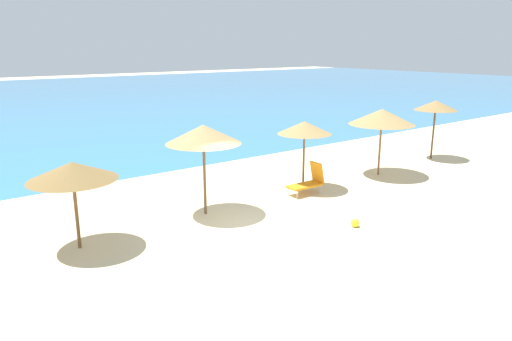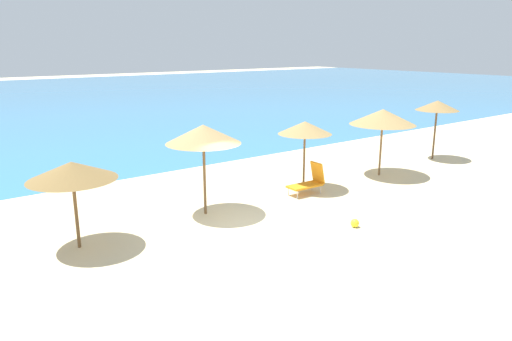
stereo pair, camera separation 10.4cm
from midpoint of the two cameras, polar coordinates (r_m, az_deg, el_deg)
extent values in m
plane|color=beige|center=(14.12, 0.03, -7.05)|extent=(160.00, 160.00, 0.00)
cylinder|color=brown|center=(13.41, -20.92, -4.63)|extent=(0.09, 0.09, 2.04)
cone|color=olive|center=(13.10, -21.36, -0.05)|extent=(2.29, 2.29, 0.48)
cylinder|color=brown|center=(15.10, -6.37, -0.77)|extent=(0.09, 0.09, 2.45)
cone|color=tan|center=(14.80, -6.52, 4.35)|extent=(2.36, 2.36, 0.59)
cylinder|color=brown|center=(17.76, 5.55, 1.28)|extent=(0.08, 0.08, 2.26)
cone|color=#9E7F4C|center=(17.52, 5.65, 5.13)|extent=(1.98, 1.98, 0.47)
cylinder|color=brown|center=(20.30, 14.45, 2.61)|extent=(0.09, 0.09, 2.28)
cone|color=#9E7F4C|center=(20.08, 14.69, 6.25)|extent=(2.67, 2.67, 0.63)
cylinder|color=brown|center=(24.03, 20.33, 4.22)|extent=(0.09, 0.09, 2.47)
cone|color=olive|center=(23.84, 20.61, 7.32)|extent=(1.96, 1.96, 0.46)
cube|color=orange|center=(17.33, 5.63, -1.81)|extent=(1.31, 0.65, 0.07)
cube|color=orange|center=(17.61, 7.16, -0.23)|extent=(0.25, 0.61, 0.79)
cylinder|color=silver|center=(17.23, 3.68, -2.49)|extent=(0.04, 0.04, 0.29)
cylinder|color=silver|center=(16.86, 4.77, -2.91)|extent=(0.04, 0.04, 0.29)
cylinder|color=silver|center=(17.92, 6.42, -1.88)|extent=(0.04, 0.04, 0.29)
cylinder|color=silver|center=(17.55, 7.52, -2.27)|extent=(0.04, 0.04, 0.29)
sphere|color=yellow|center=(14.55, 11.57, -6.16)|extent=(0.26, 0.26, 0.26)
camera|label=1|loc=(0.05, -90.19, -0.05)|focal=33.41mm
camera|label=2|loc=(0.05, 89.81, 0.05)|focal=33.41mm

